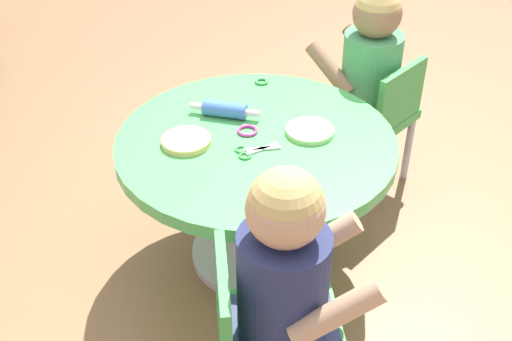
% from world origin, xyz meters
% --- Properties ---
extents(ground_plane, '(10.00, 10.00, 0.00)m').
position_xyz_m(ground_plane, '(0.00, 0.00, 0.00)').
color(ground_plane, olive).
extents(craft_table, '(0.86, 0.86, 0.48)m').
position_xyz_m(craft_table, '(0.00, 0.00, 0.36)').
color(craft_table, silver).
rests_on(craft_table, ground).
extents(child_chair_left, '(0.38, 0.38, 0.54)m').
position_xyz_m(child_chair_left, '(-0.59, -0.16, 0.31)').
color(child_chair_left, '#B7B7BC').
rests_on(child_chair_left, ground).
extents(seated_child_left, '(0.36, 0.41, 0.51)m').
position_xyz_m(seated_child_left, '(-0.58, -0.20, 0.53)').
color(seated_child_left, '#3F4772').
rests_on(seated_child_left, ground).
extents(child_chair_right, '(0.41, 0.41, 0.54)m').
position_xyz_m(child_chair_right, '(0.51, -0.34, 0.31)').
color(child_chair_right, '#B7B7BC').
rests_on(child_chair_right, ground).
extents(seated_child_right, '(0.41, 0.43, 0.51)m').
position_xyz_m(seated_child_right, '(0.53, -0.30, 0.53)').
color(seated_child_right, '#3F4772').
rests_on(seated_child_right, ground).
extents(rolling_pin, '(0.05, 0.23, 0.05)m').
position_xyz_m(rolling_pin, '(0.11, 0.13, 0.50)').
color(rolling_pin, '#3F72CC').
rests_on(rolling_pin, craft_table).
extents(craft_scissors, '(0.12, 0.14, 0.01)m').
position_xyz_m(craft_scissors, '(-0.07, -0.00, 0.48)').
color(craft_scissors, silver).
rests_on(craft_scissors, craft_table).
extents(playdough_blob_0, '(0.15, 0.15, 0.02)m').
position_xyz_m(playdough_blob_0, '(0.07, -0.15, 0.49)').
color(playdough_blob_0, '#B2E58C').
rests_on(playdough_blob_0, craft_table).
extents(playdough_blob_1, '(0.15, 0.15, 0.02)m').
position_xyz_m(playdough_blob_1, '(-0.07, 0.20, 0.49)').
color(playdough_blob_1, '#F2CC72').
rests_on(playdough_blob_1, craft_table).
extents(cookie_cutter_0, '(0.07, 0.07, 0.01)m').
position_xyz_m(cookie_cutter_0, '(-0.20, -0.13, 0.48)').
color(cookie_cutter_0, red).
rests_on(cookie_cutter_0, craft_table).
extents(cookie_cutter_1, '(0.06, 0.06, 0.01)m').
position_xyz_m(cookie_cutter_1, '(0.03, 0.03, 0.48)').
color(cookie_cutter_1, '#D83FA5').
rests_on(cookie_cutter_1, craft_table).
extents(cookie_cutter_2, '(0.05, 0.05, 0.01)m').
position_xyz_m(cookie_cutter_2, '(0.36, 0.06, 0.48)').
color(cookie_cutter_2, '#4CB259').
rests_on(cookie_cutter_2, craft_table).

